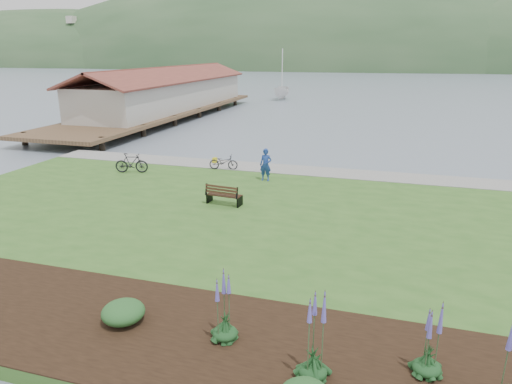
% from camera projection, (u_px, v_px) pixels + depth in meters
% --- Properties ---
extents(ground, '(600.00, 600.00, 0.00)m').
position_uv_depth(ground, '(291.00, 219.00, 20.15)').
color(ground, slate).
rests_on(ground, ground).
extents(lawn, '(34.00, 20.00, 0.40)m').
position_uv_depth(lawn, '(280.00, 231.00, 18.26)').
color(lawn, '#305B20').
rests_on(lawn, ground).
extents(shoreline_path, '(34.00, 2.20, 0.03)m').
position_uv_depth(shoreline_path, '(317.00, 171.00, 26.33)').
color(shoreline_path, gray).
rests_on(shoreline_path, lawn).
extents(garden_bed, '(24.00, 4.40, 0.04)m').
position_uv_depth(garden_bed, '(328.00, 362.00, 10.24)').
color(garden_bed, black).
rests_on(garden_bed, lawn).
extents(far_hillside, '(580.00, 80.00, 38.00)m').
position_uv_depth(far_hillside, '(442.00, 70.00, 170.14)').
color(far_hillside, '#2E4E2C').
rests_on(far_hillside, ground).
extents(pier_pavilion, '(8.00, 36.00, 5.40)m').
position_uv_depth(pier_pavilion, '(167.00, 93.00, 49.99)').
color(pier_pavilion, '#4C3826').
rests_on(pier_pavilion, ground).
extents(park_bench, '(1.66, 0.83, 0.99)m').
position_uv_depth(park_bench, '(223.00, 194.00, 20.57)').
color(park_bench, '#301D12').
rests_on(park_bench, lawn).
extents(person, '(0.75, 0.52, 2.04)m').
position_uv_depth(person, '(266.00, 162.00, 24.27)').
color(person, navy).
rests_on(person, lawn).
extents(bicycle_a, '(0.83, 1.76, 0.89)m').
position_uv_depth(bicycle_a, '(223.00, 162.00, 26.72)').
color(bicycle_a, black).
rests_on(bicycle_a, lawn).
extents(bicycle_b, '(1.01, 1.95, 1.13)m').
position_uv_depth(bicycle_b, '(131.00, 163.00, 25.98)').
color(bicycle_b, black).
rests_on(bicycle_b, lawn).
extents(sailboat, '(9.14, 9.30, 23.32)m').
position_uv_depth(sailboat, '(282.00, 100.00, 68.25)').
color(sailboat, silver).
rests_on(sailboat, ground).
extents(pannier, '(0.23, 0.33, 0.34)m').
position_uv_depth(pannier, '(215.00, 160.00, 28.32)').
color(pannier, gold).
rests_on(pannier, lawn).
extents(echium_0, '(0.62, 0.62, 2.31)m').
position_uv_depth(echium_0, '(314.00, 342.00, 9.48)').
color(echium_0, '#143719').
rests_on(echium_0, garden_bed).
extents(echium_1, '(0.62, 0.62, 1.88)m').
position_uv_depth(echium_1, '(429.00, 346.00, 9.65)').
color(echium_1, '#143719').
rests_on(echium_1, garden_bed).
extents(echium_4, '(0.62, 0.62, 2.16)m').
position_uv_depth(echium_4, '(225.00, 309.00, 10.80)').
color(echium_4, '#143719').
rests_on(echium_4, garden_bed).
extents(shrub_0, '(1.11, 1.11, 0.55)m').
position_uv_depth(shrub_0, '(123.00, 312.00, 11.66)').
color(shrub_0, '#1E4C21').
rests_on(shrub_0, garden_bed).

